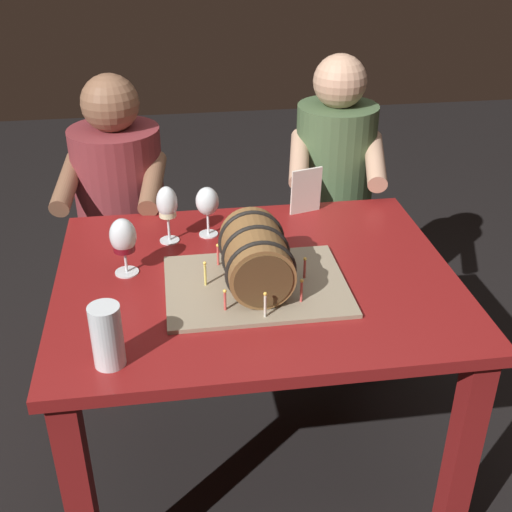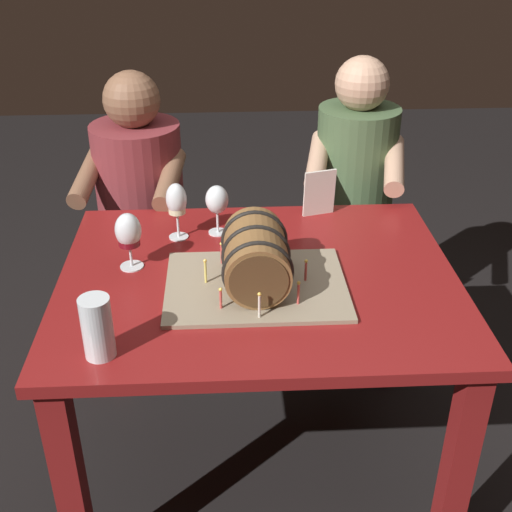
% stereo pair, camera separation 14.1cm
% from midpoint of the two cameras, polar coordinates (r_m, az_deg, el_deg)
% --- Properties ---
extents(ground_plane, '(8.00, 8.00, 0.00)m').
position_cam_midpoint_polar(ground_plane, '(2.36, 1.98, -17.45)').
color(ground_plane, black).
extents(dining_table, '(1.14, 0.92, 0.75)m').
position_cam_midpoint_polar(dining_table, '(1.95, 2.29, -4.76)').
color(dining_table, maroon).
rests_on(dining_table, ground).
extents(barrel_cake, '(0.50, 0.38, 0.19)m').
position_cam_midpoint_polar(barrel_cake, '(1.78, 2.27, -0.58)').
color(barrel_cake, gray).
rests_on(barrel_cake, dining_table).
extents(wine_glass_red, '(0.08, 0.08, 0.17)m').
position_cam_midpoint_polar(wine_glass_red, '(1.89, -8.92, 1.94)').
color(wine_glass_red, white).
rests_on(wine_glass_red, dining_table).
extents(wine_glass_white, '(0.07, 0.07, 0.18)m').
position_cam_midpoint_polar(wine_glass_white, '(2.04, -4.94, 4.66)').
color(wine_glass_white, white).
rests_on(wine_glass_white, dining_table).
extents(wine_glass_empty, '(0.07, 0.07, 0.16)m').
position_cam_midpoint_polar(wine_glass_empty, '(2.06, -1.44, 4.78)').
color(wine_glass_empty, white).
rests_on(wine_glass_empty, dining_table).
extents(beer_pint, '(0.07, 0.07, 0.16)m').
position_cam_midpoint_polar(beer_pint, '(1.56, -11.07, -6.35)').
color(beer_pint, white).
rests_on(beer_pint, dining_table).
extents(menu_card, '(0.11, 0.05, 0.16)m').
position_cam_midpoint_polar(menu_card, '(2.21, 7.35, 5.41)').
color(menu_card, silver).
rests_on(menu_card, dining_table).
extents(person_seated_left, '(0.41, 0.50, 1.16)m').
position_cam_midpoint_polar(person_seated_left, '(2.63, -8.22, 2.26)').
color(person_seated_left, '#4C1B1E').
rests_on(person_seated_left, ground).
extents(person_seated_right, '(0.41, 0.50, 1.20)m').
position_cam_midpoint_polar(person_seated_right, '(2.68, 9.75, 2.76)').
color(person_seated_right, '#2A3A24').
rests_on(person_seated_right, ground).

